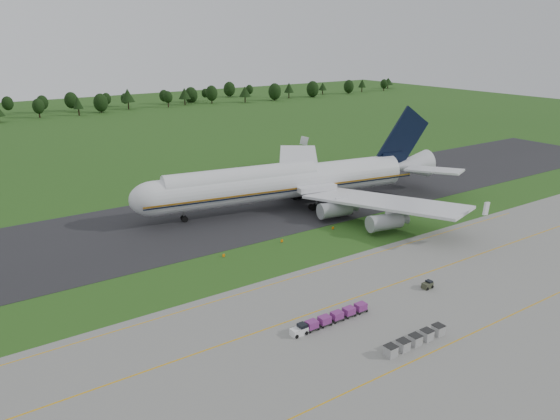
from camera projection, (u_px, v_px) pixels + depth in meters
ground at (281, 255)px, 107.19m from camera, size 600.00×600.00×0.00m
apron at (412, 328)px, 80.55m from camera, size 300.00×52.00×0.06m
taxiway at (214, 217)px, 129.11m from camera, size 300.00×40.00×0.08m
apron_markings at (379, 309)px, 86.04m from camera, size 300.00×30.20×0.01m
tree_line at (23, 107)px, 272.98m from camera, size 527.69×23.59×11.95m
aircraft at (289, 181)px, 134.76m from camera, size 83.18×79.68×23.26m
baggage_train at (329, 319)px, 81.59m from camera, size 14.15×1.50×1.44m
utility_cart at (427, 285)px, 92.95m from camera, size 1.94×1.32×1.03m
uld_row at (415, 340)px, 75.97m from camera, size 11.15×1.55×1.53m
edge_markers at (308, 234)px, 117.23m from camera, size 41.89×0.30×0.60m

